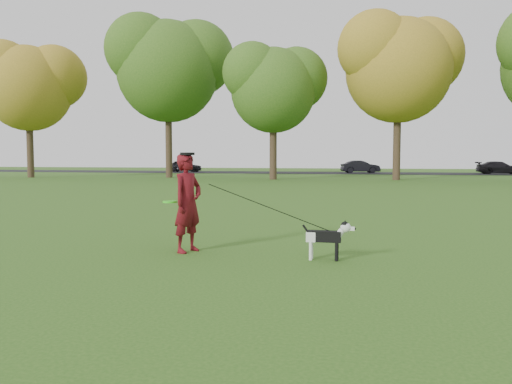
% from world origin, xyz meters
% --- Properties ---
extents(ground, '(120.00, 120.00, 0.00)m').
position_xyz_m(ground, '(0.00, 0.00, 0.00)').
color(ground, '#285116').
rests_on(ground, ground).
extents(road, '(120.00, 7.00, 0.02)m').
position_xyz_m(road, '(0.00, 40.00, 0.01)').
color(road, black).
rests_on(road, ground).
extents(man, '(0.55, 0.66, 1.55)m').
position_xyz_m(man, '(-0.74, 0.07, 0.77)').
color(man, '#560C0C').
rests_on(man, ground).
extents(dog, '(0.77, 0.15, 0.59)m').
position_xyz_m(dog, '(1.45, -0.10, 0.36)').
color(dog, black).
rests_on(dog, ground).
extents(car_left, '(3.47, 1.45, 1.18)m').
position_xyz_m(car_left, '(-15.67, 40.00, 0.61)').
color(car_left, black).
rests_on(car_left, road).
extents(car_mid, '(3.71, 2.12, 1.16)m').
position_xyz_m(car_mid, '(1.59, 40.00, 0.60)').
color(car_mid, black).
rests_on(car_mid, road).
extents(car_right, '(3.87, 1.75, 1.10)m').
position_xyz_m(car_right, '(13.53, 40.00, 0.57)').
color(car_right, black).
rests_on(car_right, road).
extents(man_held_items, '(2.69, 0.29, 1.16)m').
position_xyz_m(man_held_items, '(0.57, -0.04, 0.74)').
color(man_held_items, '#39F21E').
rests_on(man_held_items, ground).
extents(tree_row, '(51.74, 8.86, 12.01)m').
position_xyz_m(tree_row, '(-1.43, 26.07, 7.41)').
color(tree_row, '#38281C').
rests_on(tree_row, ground).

